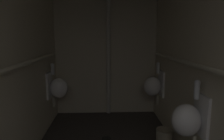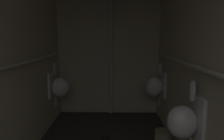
% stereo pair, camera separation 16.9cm
% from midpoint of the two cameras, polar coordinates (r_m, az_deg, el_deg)
% --- Properties ---
extents(wall_left, '(0.06, 3.97, 2.44)m').
position_cam_midpoint_polar(wall_left, '(2.22, -30.53, 0.72)').
color(wall_left, beige).
rests_on(wall_left, ground).
extents(wall_right, '(0.06, 3.97, 2.44)m').
position_cam_midpoint_polar(wall_right, '(2.18, 23.77, 1.07)').
color(wall_right, beige).
rests_on(wall_right, ground).
extents(wall_back, '(2.07, 0.06, 2.44)m').
position_cam_midpoint_polar(wall_back, '(3.90, -3.01, 5.09)').
color(wall_back, beige).
rests_on(wall_back, ground).
extents(urinal_left_mid, '(0.32, 0.30, 0.76)m').
position_cam_midpoint_polar(urinal_left_mid, '(3.53, -16.67, -4.77)').
color(urinal_left_mid, white).
extents(urinal_right_mid, '(0.32, 0.30, 0.76)m').
position_cam_midpoint_polar(urinal_right_mid, '(2.22, 18.97, -13.19)').
color(urinal_right_mid, white).
extents(urinal_right_far, '(0.32, 0.30, 0.76)m').
position_cam_midpoint_polar(urinal_right_far, '(3.55, 10.50, -4.45)').
color(urinal_right_far, white).
extents(supply_pipe_left, '(0.06, 3.26, 0.06)m').
position_cam_midpoint_polar(supply_pipe_left, '(2.16, -28.71, 0.51)').
color(supply_pipe_left, beige).
extents(supply_pipe_right, '(0.06, 3.22, 0.06)m').
position_cam_midpoint_polar(supply_pipe_right, '(2.18, 21.14, 1.09)').
color(supply_pipe_right, beige).
extents(standpipe_back_wall, '(0.08, 0.08, 2.39)m').
position_cam_midpoint_polar(standpipe_back_wall, '(3.79, -2.34, 4.98)').
color(standpipe_back_wall, beige).
rests_on(standpipe_back_wall, ground).
extents(floor_drain, '(0.14, 0.14, 0.01)m').
position_cam_midpoint_polar(floor_drain, '(3.17, -3.26, -18.99)').
color(floor_drain, black).
rests_on(floor_drain, ground).
extents(waste_bin, '(0.22, 0.22, 0.28)m').
position_cam_midpoint_polar(waste_bin, '(2.92, 13.04, -18.77)').
color(waste_bin, '#9E937A').
rests_on(waste_bin, ground).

